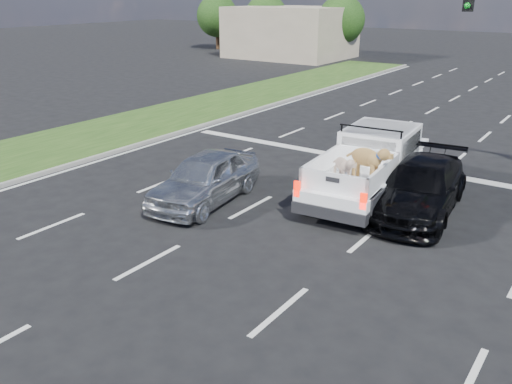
% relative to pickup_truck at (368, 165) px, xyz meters
% --- Properties ---
extents(ground, '(160.00, 160.00, 0.00)m').
position_rel_pickup_truck_xyz_m(ground, '(-0.53, -6.73, -0.96)').
color(ground, black).
rests_on(ground, ground).
extents(road_markings, '(17.75, 60.00, 0.01)m').
position_rel_pickup_truck_xyz_m(road_markings, '(-0.53, -0.17, -0.96)').
color(road_markings, silver).
rests_on(road_markings, ground).
extents(grass_median_left, '(5.00, 60.00, 0.10)m').
position_rel_pickup_truck_xyz_m(grass_median_left, '(-12.03, -0.73, -0.91)').
color(grass_median_left, '#214214').
rests_on(grass_median_left, ground).
extents(curb_left, '(0.15, 60.00, 0.14)m').
position_rel_pickup_truck_xyz_m(curb_left, '(-9.58, -0.73, -0.89)').
color(curb_left, gray).
rests_on(curb_left, ground).
extents(building_left, '(10.00, 8.00, 4.40)m').
position_rel_pickup_truck_xyz_m(building_left, '(-20.53, 29.27, 1.24)').
color(building_left, tan).
rests_on(building_left, ground).
extents(tree_far_a, '(4.20, 4.20, 5.40)m').
position_rel_pickup_truck_xyz_m(tree_far_a, '(-30.53, 31.27, 2.32)').
color(tree_far_a, '#332114').
rests_on(tree_far_a, ground).
extents(tree_far_b, '(4.20, 4.20, 5.40)m').
position_rel_pickup_truck_xyz_m(tree_far_b, '(-24.53, 31.27, 2.32)').
color(tree_far_b, '#332114').
rests_on(tree_far_b, ground).
extents(tree_far_c, '(4.20, 4.20, 5.40)m').
position_rel_pickup_truck_xyz_m(tree_far_c, '(-16.53, 31.27, 2.32)').
color(tree_far_c, '#332114').
rests_on(tree_far_c, ground).
extents(pickup_truck, '(2.49, 5.69, 2.08)m').
position_rel_pickup_truck_xyz_m(pickup_truck, '(0.00, 0.00, 0.00)').
color(pickup_truck, black).
rests_on(pickup_truck, ground).
extents(silver_sedan, '(2.22, 4.40, 1.44)m').
position_rel_pickup_truck_xyz_m(silver_sedan, '(-3.62, -3.10, -0.25)').
color(silver_sedan, silver).
rests_on(silver_sedan, ground).
extents(black_coupe, '(2.51, 5.07, 1.42)m').
position_rel_pickup_truck_xyz_m(black_coupe, '(1.67, -0.37, -0.26)').
color(black_coupe, black).
rests_on(black_coupe, ground).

